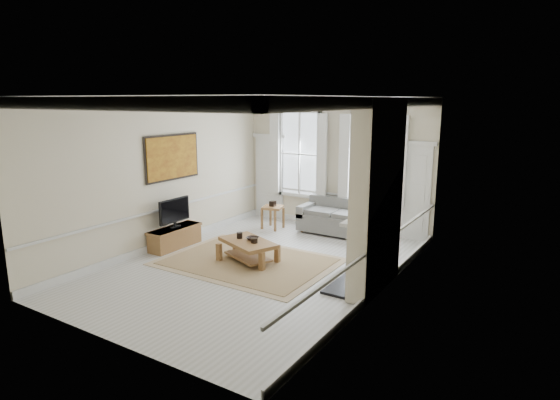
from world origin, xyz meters
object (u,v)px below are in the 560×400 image
Objects in this scene: sofa at (338,219)px; tv_stand at (175,237)px; side_table at (273,210)px; coffee_table at (248,244)px.

tv_stand is at bearing -131.10° from sofa.
side_table is 0.43× the size of coffee_table.
sofa is at bearing 17.30° from side_table.
sofa is at bearing 48.90° from tv_stand.
side_table is (-1.65, -0.51, 0.13)m from sofa.
side_table is at bearing -162.70° from sofa.
coffee_table is at bearing -68.19° from side_table.
sofa reaches higher than tv_stand.
tv_stand is at bearing -111.95° from side_table.
tv_stand is (-1.03, -2.56, -0.25)m from side_table.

